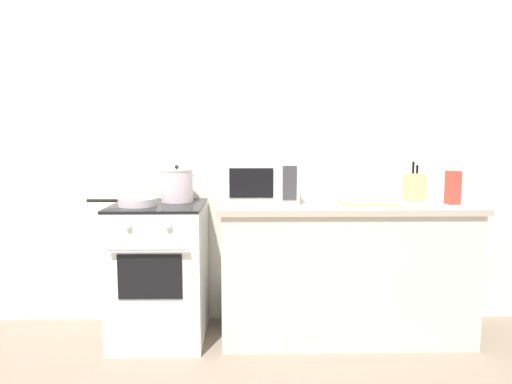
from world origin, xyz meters
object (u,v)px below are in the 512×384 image
at_px(pasta_box, 453,188).
at_px(stock_pot, 177,185).
at_px(knife_block, 414,187).
at_px(frying_pan, 136,202).
at_px(microwave, 260,180).
at_px(stove, 160,272).
at_px(cutting_board, 367,202).

bearing_deg(pasta_box, stock_pot, 175.15).
bearing_deg(pasta_box, knife_block, 138.55).
xyz_separation_m(frying_pan, pasta_box, (2.07, 0.04, 0.08)).
height_order(frying_pan, microwave, microwave).
height_order(stock_pot, microwave, microwave).
bearing_deg(stove, knife_block, 4.59).
relative_size(knife_block, pasta_box, 1.24).
bearing_deg(knife_block, pasta_box, -41.45).
relative_size(cutting_board, knife_block, 1.32).
bearing_deg(frying_pan, stock_pot, 39.93).
relative_size(stove, cutting_board, 2.56).
xyz_separation_m(microwave, cutting_board, (0.71, -0.08, -0.14)).
relative_size(microwave, cutting_board, 1.39).
height_order(frying_pan, pasta_box, pasta_box).
distance_m(stock_pot, microwave, 0.57).
bearing_deg(knife_block, microwave, -176.71).
bearing_deg(stove, pasta_box, -0.85).
xyz_separation_m(stove, cutting_board, (1.39, 0.00, 0.47)).
relative_size(stove, stock_pot, 2.98).
height_order(microwave, knife_block, microwave).
distance_m(microwave, pasta_box, 1.28).
height_order(frying_pan, cutting_board, frying_pan).
height_order(stove, pasta_box, pasta_box).
bearing_deg(stove, cutting_board, 0.05).
bearing_deg(cutting_board, knife_block, 21.00).
bearing_deg(knife_block, frying_pan, -173.63).
xyz_separation_m(frying_pan, knife_block, (1.88, 0.21, 0.07)).
xyz_separation_m(knife_block, pasta_box, (0.19, -0.17, 0.01)).
distance_m(frying_pan, microwave, 0.83).
relative_size(frying_pan, cutting_board, 1.23).
bearing_deg(pasta_box, frying_pan, -178.90).
relative_size(stock_pot, pasta_box, 1.40).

